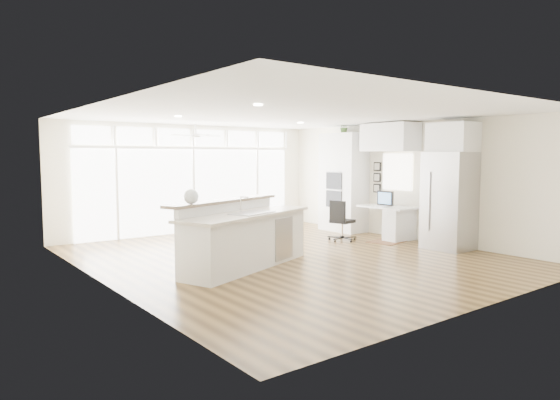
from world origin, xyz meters
TOP-DOWN VIEW (x-y plane):
  - floor at (0.00, 0.00)m, footprint 7.00×8.00m
  - ceiling at (0.00, 0.00)m, footprint 7.00×8.00m
  - wall_back at (0.00, 4.00)m, footprint 7.00×0.04m
  - wall_front at (0.00, -4.00)m, footprint 7.00×0.04m
  - wall_left at (-3.50, 0.00)m, footprint 0.04×8.00m
  - wall_right at (3.50, 0.00)m, footprint 0.04×8.00m
  - glass_wall at (0.00, 3.94)m, footprint 5.80×0.06m
  - transom_row at (0.00, 3.94)m, footprint 5.90×0.06m
  - desk_window at (3.46, 0.30)m, footprint 0.04×0.85m
  - ceiling_fan at (-0.50, 2.80)m, footprint 1.16×1.16m
  - recessed_lights at (0.00, 0.20)m, footprint 3.40×3.00m
  - oven_cabinet at (3.17, 1.80)m, footprint 0.64×1.20m
  - desk_nook at (3.13, 0.30)m, footprint 0.72×1.30m
  - upper_cabinets at (3.17, 0.30)m, footprint 0.64×1.30m
  - refrigerator at (3.11, -1.35)m, footprint 0.76×0.90m
  - fridge_cabinet at (3.17, -1.35)m, footprint 0.64×0.90m
  - framed_photos at (3.46, 0.92)m, footprint 0.06×0.22m
  - kitchen_island at (-1.16, -0.26)m, footprint 3.11×2.08m
  - rug at (2.81, -0.00)m, footprint 1.00×0.80m
  - office_chair at (2.07, 0.70)m, footprint 0.57×0.54m
  - fishbowl at (-2.19, -0.23)m, footprint 0.30×0.30m
  - monitor at (3.05, 0.30)m, footprint 0.08×0.46m
  - keyboard at (2.88, 0.30)m, footprint 0.15×0.30m
  - potted_plant at (3.17, 1.80)m, footprint 0.31×0.34m

SIDE VIEW (x-z plane):
  - floor at x=0.00m, z-range -0.02..0.00m
  - rug at x=2.81m, z-range 0.00..0.01m
  - desk_nook at x=3.13m, z-range 0.00..0.76m
  - office_chair at x=2.07m, z-range 0.00..0.92m
  - kitchen_island at x=-1.16m, z-range 0.00..1.16m
  - keyboard at x=2.88m, z-range 0.76..0.77m
  - monitor at x=3.05m, z-range 0.76..1.14m
  - refrigerator at x=3.11m, z-range 0.00..2.00m
  - glass_wall at x=0.00m, z-range 0.01..2.09m
  - oven_cabinet at x=3.17m, z-range 0.00..2.50m
  - fishbowl at x=-2.19m, z-range 1.16..1.40m
  - wall_back at x=0.00m, z-range 0.00..2.70m
  - wall_front at x=0.00m, z-range 0.00..2.70m
  - wall_left at x=-3.50m, z-range 0.00..2.70m
  - wall_right at x=3.50m, z-range 0.00..2.70m
  - framed_photos at x=3.46m, z-range 1.00..1.80m
  - desk_window at x=3.46m, z-range 1.12..1.98m
  - fridge_cabinet at x=3.17m, z-range 2.00..2.60m
  - upper_cabinets at x=3.17m, z-range 2.03..2.67m
  - transom_row at x=0.00m, z-range 2.18..2.58m
  - ceiling_fan at x=-0.50m, z-range 2.32..2.64m
  - potted_plant at x=3.17m, z-range 2.50..2.75m
  - recessed_lights at x=0.00m, z-range 2.67..2.69m
  - ceiling at x=0.00m, z-range 2.69..2.71m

